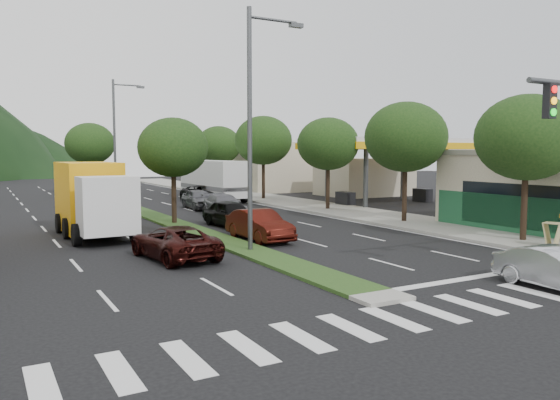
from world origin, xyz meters
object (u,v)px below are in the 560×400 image
tree_r_c (328,144)px  motorhome (214,179)px  tree_r_d (263,141)px  tree_med_far (90,144)px  streetlight_mid (117,135)px  box_truck (92,201)px  tree_r_b (406,137)px  car_queue_e (199,199)px  car_queue_b (224,205)px  tree_r_a (527,138)px  car_queue_c (259,225)px  car_queue_a (231,213)px  tree_med_near (173,148)px  car_queue_d (201,194)px  a_frame_sign (553,232)px  tree_r_e (219,145)px  sedan_silver (558,269)px  streetlight_near (254,118)px  suv_maroon (174,242)px

tree_r_c → motorhome: 12.70m
tree_r_d → tree_med_far: size_ratio=1.03×
tree_r_d → streetlight_mid: 12.18m
tree_r_c → box_truck: bearing=-166.2°
tree_r_b → car_queue_e: size_ratio=1.60×
car_queue_b → tree_med_far: bearing=104.4°
tree_r_a → car_queue_c: tree_r_a is taller
tree_med_far → car_queue_a: 28.85m
tree_r_c → tree_med_near: bearing=-170.5°
car_queue_d → a_frame_sign: 28.82m
tree_r_e → car_queue_c: bearing=-109.2°
sedan_silver → car_queue_d: bearing=89.5°
tree_r_e → car_queue_a: tree_r_e is taller
car_queue_c → car_queue_d: bearing=75.0°
tree_med_near → car_queue_e: (4.36, 7.58, -3.69)m
tree_r_e → tree_med_far: size_ratio=0.97×
box_truck → tree_r_b: bearing=165.7°
tree_r_a → streetlight_mid: streetlight_mid is taller
streetlight_near → box_truck: bearing=122.9°
car_queue_c → motorhome: size_ratio=0.48×
tree_r_b → tree_r_c: 8.01m
streetlight_near → box_truck: size_ratio=1.34×
tree_r_d → tree_r_e: (0.00, 10.00, -0.29)m
tree_r_a → a_frame_sign: bearing=-104.7°
tree_r_c → motorhome: bearing=108.7°
tree_r_d → car_queue_b: 13.01m
suv_maroon → car_queue_d: bearing=-120.3°
streetlight_near → tree_med_near: bearing=91.2°
car_queue_d → suv_maroon: bearing=-112.4°
motorhome → car_queue_c: bearing=-109.0°
sedan_silver → tree_r_c: bearing=74.7°
tree_r_e → car_queue_b: bearing=-111.8°
car_queue_a → streetlight_mid: bearing=93.0°
car_queue_a → motorhome: (5.54, 16.13, 1.09)m
sedan_silver → car_queue_c: car_queue_c is taller
tree_med_near → motorhome: tree_med_near is taller
car_queue_b → car_queue_d: bearing=81.7°
tree_r_c → tree_r_d: tree_r_d is taller
sedan_silver → box_truck: box_truck is taller
car_queue_d → tree_r_b: bearing=-72.4°
tree_r_b → streetlight_mid: streetlight_mid is taller
streetlight_mid → a_frame_sign: (11.33, -30.79, -4.82)m
car_queue_a → car_queue_e: (1.88, 10.00, -0.01)m
tree_r_e → suv_maroon: (-15.22, -31.82, -4.24)m
tree_r_e → tree_r_a: bearing=-90.0°
tree_r_c → motorhome: tree_r_c is taller
tree_r_e → tree_med_far: 12.65m
sedan_silver → a_frame_sign: a_frame_sign is taller
tree_r_c → streetlight_mid: streetlight_mid is taller
tree_med_near → box_truck: size_ratio=0.81×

